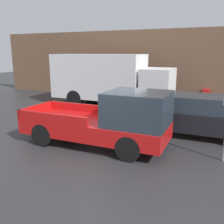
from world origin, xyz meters
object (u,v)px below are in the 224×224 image
delivery_truck (108,78)px  pickup_truck (109,121)px  car (196,115)px  newspaper_box (206,97)px

delivery_truck → pickup_truck: bearing=-65.2°
car → newspaper_box: bearing=90.4°
pickup_truck → delivery_truck: (-2.97, 6.43, 0.77)m
pickup_truck → newspaper_box: 9.67m
car → delivery_truck: size_ratio=0.63×
pickup_truck → newspaper_box: pickup_truck is taller
delivery_truck → newspaper_box: (5.59, 2.87, -1.23)m
pickup_truck → delivery_truck: size_ratio=0.71×
pickup_truck → car: bearing=44.5°
pickup_truck → newspaper_box: bearing=74.3°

